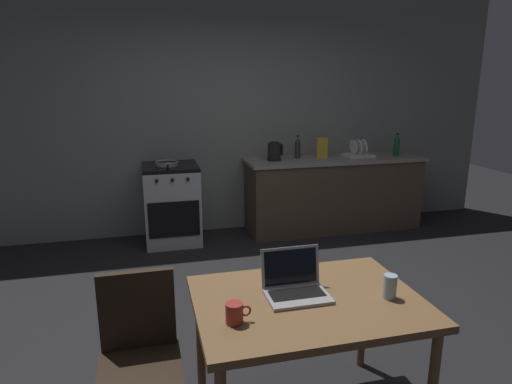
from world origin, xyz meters
TOP-DOWN VIEW (x-y plane):
  - ground_plane at (0.00, 0.00)m, footprint 12.00×12.00m
  - back_wall at (0.30, 2.33)m, footprint 6.40×0.10m
  - kitchen_counter at (1.32, 1.98)m, footprint 2.16×0.64m
  - stove_oven at (-0.63, 1.97)m, footprint 0.60×0.62m
  - dining_table at (-0.13, -0.98)m, footprint 1.15×0.83m
  - chair at (-0.98, -0.88)m, footprint 0.40×0.40m
  - laptop at (-0.18, -0.92)m, footprint 0.32×0.26m
  - electric_kettle at (0.56, 1.98)m, footprint 0.18×0.16m
  - bottle at (2.12, 1.93)m, footprint 0.07×0.07m
  - frying_pan at (-0.66, 1.95)m, footprint 0.25×0.42m
  - coffee_mug at (-0.53, -1.12)m, footprint 0.12×0.08m
  - drinking_glass at (0.28, -1.07)m, footprint 0.07×0.07m
  - cereal_box at (1.16, 2.00)m, footprint 0.13×0.05m
  - dish_rack at (1.63, 1.98)m, footprint 0.34×0.26m
  - bottle_b at (0.88, 2.06)m, footprint 0.07×0.07m

SIDE VIEW (x-z plane):
  - ground_plane at x=0.00m, z-range 0.00..0.00m
  - stove_oven at x=-0.63m, z-range 0.00..0.89m
  - kitchen_counter at x=1.32m, z-range 0.00..0.89m
  - chair at x=-0.98m, z-range 0.06..0.94m
  - dining_table at x=-0.13m, z-range 0.29..1.01m
  - laptop at x=-0.18m, z-range 0.65..0.88m
  - coffee_mug at x=-0.53m, z-range 0.72..0.82m
  - drinking_glass at x=0.28m, z-range 0.72..0.85m
  - frying_pan at x=-0.66m, z-range 0.89..0.94m
  - dish_rack at x=1.63m, z-range 0.83..1.04m
  - electric_kettle at x=0.56m, z-range 0.88..1.10m
  - cereal_box at x=1.16m, z-range 0.89..1.13m
  - bottle_b at x=0.88m, z-range 0.88..1.15m
  - bottle at x=2.12m, z-range 0.88..1.16m
  - back_wall at x=0.30m, z-range 0.00..2.82m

